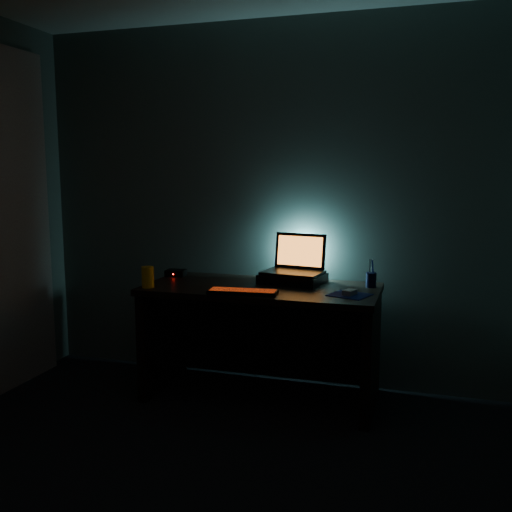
# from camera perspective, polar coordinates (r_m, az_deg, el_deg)

# --- Properties ---
(room) EXTENTS (3.50, 4.00, 2.50)m
(room) POSITION_cam_1_polar(r_m,az_deg,el_deg) (2.11, -11.93, 1.92)
(room) COLOR black
(room) RESTS_ON ground
(desk) EXTENTS (1.50, 0.70, 0.75)m
(desk) POSITION_cam_1_polar(r_m,az_deg,el_deg) (3.79, 0.75, -6.70)
(desk) COLOR black
(desk) RESTS_ON ground
(curtain) EXTENTS (0.06, 0.65, 2.30)m
(curtain) POSITION_cam_1_polar(r_m,az_deg,el_deg) (4.26, -22.96, 3.31)
(curtain) COLOR #B4AE90
(curtain) RESTS_ON ground
(riser) EXTENTS (0.44, 0.36, 0.06)m
(riser) POSITION_cam_1_polar(r_m,az_deg,el_deg) (3.79, 3.69, -2.25)
(riser) COLOR black
(riser) RESTS_ON desk
(laptop) EXTENTS (0.42, 0.34, 0.26)m
(laptop) POSITION_cam_1_polar(r_m,az_deg,el_deg) (3.82, 3.99, -0.79)
(laptop) COLOR black
(laptop) RESTS_ON riser
(keyboard) EXTENTS (0.43, 0.17, 0.03)m
(keyboard) POSITION_cam_1_polar(r_m,az_deg,el_deg) (3.45, -1.32, -3.59)
(keyboard) COLOR black
(keyboard) RESTS_ON desk
(mousepad) EXTENTS (0.27, 0.26, 0.00)m
(mousepad) POSITION_cam_1_polar(r_m,az_deg,el_deg) (3.46, 9.34, -3.86)
(mousepad) COLOR navy
(mousepad) RESTS_ON desk
(mouse) EXTENTS (0.09, 0.11, 0.03)m
(mouse) POSITION_cam_1_polar(r_m,az_deg,el_deg) (3.45, 9.35, -3.59)
(mouse) COLOR gray
(mouse) RESTS_ON mousepad
(pen_cup) EXTENTS (0.08, 0.08, 0.09)m
(pen_cup) POSITION_cam_1_polar(r_m,az_deg,el_deg) (3.71, 11.44, -2.36)
(pen_cup) COLOR black
(pen_cup) RESTS_ON desk
(juice_glass) EXTENTS (0.09, 0.09, 0.14)m
(juice_glass) POSITION_cam_1_polar(r_m,az_deg,el_deg) (3.69, -10.77, -2.08)
(juice_glass) COLOR #FFA80D
(juice_glass) RESTS_ON desk
(router) EXTENTS (0.14, 0.12, 0.04)m
(router) POSITION_cam_1_polar(r_m,az_deg,el_deg) (4.07, -8.02, -1.69)
(router) COLOR black
(router) RESTS_ON desk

